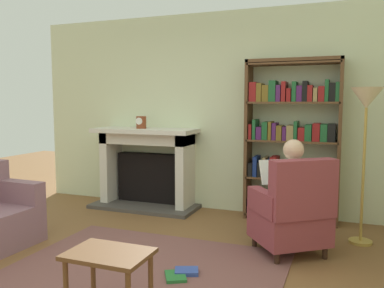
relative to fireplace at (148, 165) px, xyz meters
name	(u,v)px	position (x,y,z in m)	size (l,w,h in m)	color
ground	(128,285)	(1.00, -2.30, -0.59)	(14.00, 14.00, 0.00)	brown
back_wall	(220,112)	(1.00, 0.25, 0.76)	(5.60, 0.10, 2.70)	beige
area_rug	(145,270)	(1.00, -2.00, -0.59)	(2.40, 1.80, 0.01)	brown
fireplace	(148,165)	(0.00, 0.00, 0.00)	(1.50, 0.64, 1.13)	#4C4742
mantel_clock	(141,122)	(-0.04, -0.10, 0.62)	(0.14, 0.14, 0.17)	brown
bookshelf	(292,143)	(2.00, 0.03, 0.39)	(1.16, 0.32, 2.02)	brown
armchair_reading	(293,213)	(2.17, -1.16, -0.17)	(0.88, 0.88, 0.97)	#331E14
seated_reader	(287,190)	(2.10, -1.07, 0.03)	(0.56, 0.59, 1.14)	white
side_table	(109,263)	(1.16, -2.82, -0.19)	(0.56, 0.39, 0.49)	brown
scattered_books	(181,274)	(1.35, -2.00, -0.57)	(0.31, 0.36, 0.03)	#267233
floor_lamp	(366,112)	(2.81, -0.55, 0.80)	(0.32, 0.32, 1.65)	#B7933F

